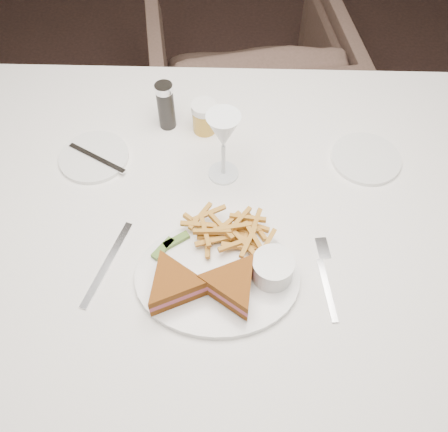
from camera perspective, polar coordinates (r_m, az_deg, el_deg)
table at (r=1.39m, az=0.02°, el=-8.54°), size 1.45×0.98×0.75m
chair_far at (r=2.00m, az=2.41°, el=15.52°), size 0.78×0.75×0.72m
table_setting at (r=1.00m, az=-0.60°, el=-0.93°), size 0.79×0.63×0.18m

